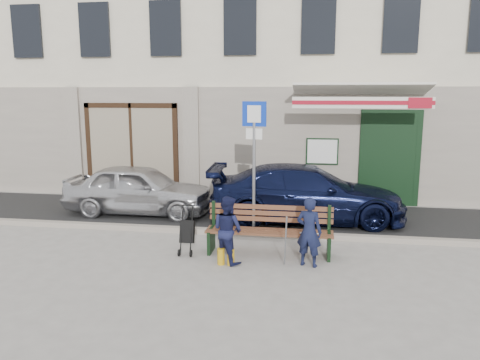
% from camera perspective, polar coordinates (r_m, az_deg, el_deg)
% --- Properties ---
extents(ground, '(80.00, 80.00, 0.00)m').
position_cam_1_polar(ground, '(8.90, -4.98, -9.41)').
color(ground, '#9E9991').
rests_on(ground, ground).
extents(asphalt_lane, '(60.00, 3.20, 0.01)m').
position_cam_1_polar(asphalt_lane, '(11.79, -1.38, -4.32)').
color(asphalt_lane, '#282828').
rests_on(asphalt_lane, ground).
extents(curb, '(60.00, 0.18, 0.12)m').
position_cam_1_polar(curb, '(10.27, -2.98, -6.29)').
color(curb, '#9E9384').
rests_on(curb, ground).
extents(building, '(20.00, 8.27, 10.00)m').
position_cam_1_polar(building, '(16.80, 1.97, 17.20)').
color(building, beige).
rests_on(building, ground).
extents(car_silver, '(3.73, 1.50, 1.27)m').
position_cam_1_polar(car_silver, '(12.12, -12.18, -1.09)').
color(car_silver, silver).
rests_on(car_silver, ground).
extents(car_navy, '(4.75, 2.19, 1.35)m').
position_cam_1_polar(car_navy, '(11.28, 8.10, -1.62)').
color(car_navy, black).
rests_on(car_navy, ground).
extents(parking_sign, '(0.53, 0.12, 2.86)m').
position_cam_1_polar(parking_sign, '(10.09, 1.73, 4.32)').
color(parking_sign, gray).
rests_on(parking_sign, ground).
extents(bench, '(2.40, 1.17, 0.98)m').
position_cam_1_polar(bench, '(8.92, 3.28, -6.23)').
color(bench, brown).
rests_on(bench, ground).
extents(man, '(0.53, 0.42, 1.26)m').
position_cam_1_polar(man, '(8.37, 8.42, -6.26)').
color(man, '#131834').
rests_on(man, ground).
extents(woman, '(0.76, 0.72, 1.23)m').
position_cam_1_polar(woman, '(8.46, -1.51, -6.06)').
color(woman, '#16193D').
rests_on(woman, ground).
extents(stroller, '(0.27, 0.39, 0.93)m').
position_cam_1_polar(stroller, '(9.02, -6.46, -6.41)').
color(stroller, black).
rests_on(stroller, ground).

